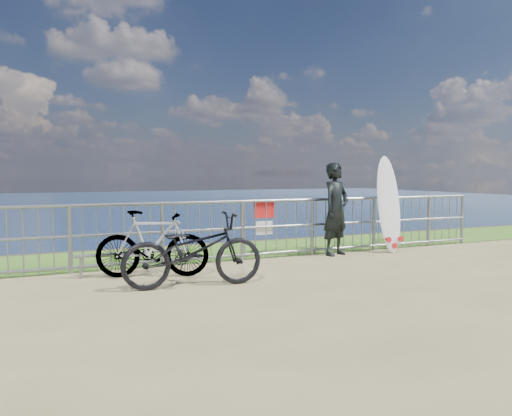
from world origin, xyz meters
name	(u,v)px	position (x,y,z in m)	size (l,w,h in m)	color
grass_strip	(244,250)	(0.00, 2.70, 0.01)	(120.00, 120.00, 0.00)	#3F7921
railing	(267,228)	(0.02, 1.60, 0.58)	(10.06, 0.10, 1.13)	gray
surfer	(336,209)	(1.42, 1.39, 0.91)	(0.67, 0.44, 1.83)	black
surfboard	(389,207)	(2.65, 1.31, 0.92)	(0.56, 0.51, 1.99)	silver
bicycle_near	(193,250)	(-1.97, -0.13, 0.53)	(0.70, 2.01, 1.05)	black
bicycle_far	(153,244)	(-2.35, 0.78, 0.52)	(0.49, 1.74, 1.05)	black
bike_rack	(133,255)	(-2.59, 1.12, 0.31)	(1.79, 0.05, 0.37)	gray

